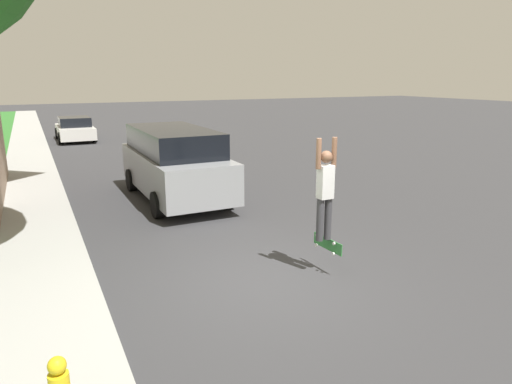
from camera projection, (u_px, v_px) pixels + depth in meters
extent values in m
plane|color=#333335|center=(266.00, 279.00, 8.06)|extent=(120.00, 120.00, 0.00)
cube|color=#9E9E99|center=(34.00, 214.00, 11.71)|extent=(1.80, 80.00, 0.10)
cube|color=gray|center=(175.00, 171.00, 13.16)|extent=(2.00, 5.13, 1.06)
cube|color=black|center=(173.00, 140.00, 13.06)|extent=(1.84, 4.00, 0.68)
cylinder|color=black|center=(131.00, 180.00, 14.25)|extent=(0.24, 0.68, 0.68)
cylinder|color=black|center=(190.00, 174.00, 15.07)|extent=(0.24, 0.68, 0.68)
cylinder|color=black|center=(158.00, 205.00, 11.48)|extent=(0.24, 0.68, 0.68)
cylinder|color=black|center=(228.00, 196.00, 12.31)|extent=(0.24, 0.68, 0.68)
cube|color=silver|center=(75.00, 131.00, 25.44)|extent=(1.80, 4.03, 0.62)
cube|color=black|center=(74.00, 122.00, 25.21)|extent=(1.58, 2.10, 0.50)
cylinder|color=black|center=(57.00, 133.00, 26.16)|extent=(0.20, 0.63, 0.63)
cylinder|color=black|center=(89.00, 132.00, 26.91)|extent=(0.20, 0.63, 0.63)
cylinder|color=black|center=(60.00, 138.00, 24.06)|extent=(0.20, 0.63, 0.63)
cylinder|color=black|center=(95.00, 136.00, 24.81)|extent=(0.20, 0.63, 0.63)
cylinder|color=#38383D|center=(320.00, 220.00, 8.04)|extent=(0.13, 0.13, 0.77)
cylinder|color=#38383D|center=(328.00, 219.00, 8.12)|extent=(0.13, 0.13, 0.77)
cube|color=silver|center=(325.00, 182.00, 7.91)|extent=(0.25, 0.20, 0.59)
sphere|color=brown|center=(326.00, 157.00, 7.81)|extent=(0.21, 0.21, 0.21)
cylinder|color=brown|center=(319.00, 154.00, 7.72)|extent=(0.09, 0.09, 0.52)
cylinder|color=brown|center=(334.00, 152.00, 7.86)|extent=(0.09, 0.09, 0.52)
cube|color=#337F3D|center=(328.00, 244.00, 8.30)|extent=(0.06, 0.80, 0.22)
cylinder|color=silver|center=(317.00, 235.00, 8.46)|extent=(0.03, 0.06, 0.06)
cylinder|color=silver|center=(316.00, 245.00, 8.50)|extent=(0.03, 0.06, 0.06)
cylinder|color=silver|center=(334.00, 243.00, 8.04)|extent=(0.03, 0.06, 0.06)
cylinder|color=silver|center=(333.00, 254.00, 8.08)|extent=(0.03, 0.06, 0.06)
sphere|color=gold|center=(57.00, 366.00, 4.40)|extent=(0.18, 0.18, 0.18)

